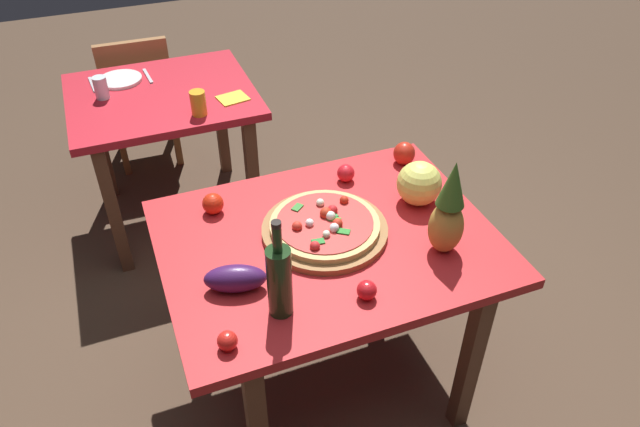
{
  "coord_description": "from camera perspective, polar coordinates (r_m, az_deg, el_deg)",
  "views": [
    {
      "loc": [
        -0.61,
        -1.48,
        2.15
      ],
      "look_at": [
        0.0,
        0.08,
        0.82
      ],
      "focal_mm": 33.46,
      "sensor_mm": 36.0,
      "label": 1
    }
  ],
  "objects": [
    {
      "name": "ground_plane",
      "position": [
        2.68,
        0.61,
        -14.94
      ],
      "size": [
        10.0,
        10.0,
        0.0
      ],
      "primitive_type": "plane",
      "color": "#4C3828"
    },
    {
      "name": "display_table",
      "position": [
        2.18,
        0.73,
        -4.26
      ],
      "size": [
        1.17,
        0.91,
        0.77
      ],
      "color": "brown",
      "rests_on": "ground_plane"
    },
    {
      "name": "background_table",
      "position": [
        3.21,
        -14.65,
        9.17
      ],
      "size": [
        0.91,
        0.8,
        0.77
      ],
      "color": "brown",
      "rests_on": "ground_plane"
    },
    {
      "name": "dining_chair",
      "position": [
        3.83,
        -16.92,
        10.92
      ],
      "size": [
        0.41,
        0.41,
        0.85
      ],
      "rotation": [
        0.0,
        0.0,
        3.12
      ],
      "color": "olive",
      "rests_on": "ground_plane"
    },
    {
      "name": "pizza_board",
      "position": [
        2.13,
        0.49,
        -1.57
      ],
      "size": [
        0.45,
        0.45,
        0.02
      ],
      "primitive_type": "cylinder",
      "color": "olive",
      "rests_on": "display_table"
    },
    {
      "name": "pizza",
      "position": [
        2.11,
        0.48,
        -1.0
      ],
      "size": [
        0.39,
        0.39,
        0.06
      ],
      "color": "tan",
      "rests_on": "pizza_board"
    },
    {
      "name": "wine_bottle",
      "position": [
        1.77,
        -3.9,
        -6.33
      ],
      "size": [
        0.08,
        0.08,
        0.35
      ],
      "color": "#1A3216",
      "rests_on": "display_table"
    },
    {
      "name": "pineapple_left",
      "position": [
        2.01,
        12.17,
        0.08
      ],
      "size": [
        0.12,
        0.12,
        0.36
      ],
      "color": "#B98C39",
      "rests_on": "display_table"
    },
    {
      "name": "melon",
      "position": [
        2.26,
        9.47,
        2.85
      ],
      "size": [
        0.17,
        0.17,
        0.17
      ],
      "primitive_type": "sphere",
      "color": "#E0DF64",
      "rests_on": "display_table"
    },
    {
      "name": "bell_pepper",
      "position": [
        2.5,
        8.06,
        5.71
      ],
      "size": [
        0.09,
        0.09,
        0.1
      ],
      "primitive_type": "ellipsoid",
      "color": "red",
      "rests_on": "display_table"
    },
    {
      "name": "eggplant",
      "position": [
        1.92,
        -8.11,
        -6.16
      ],
      "size": [
        0.22,
        0.15,
        0.09
      ],
      "primitive_type": "ellipsoid",
      "rotation": [
        0.0,
        0.0,
        2.84
      ],
      "color": "#3D1A4E",
      "rests_on": "display_table"
    },
    {
      "name": "tomato_beside_pepper",
      "position": [
        1.77,
        -8.85,
        -11.94
      ],
      "size": [
        0.06,
        0.06,
        0.06
      ],
      "primitive_type": "sphere",
      "color": "red",
      "rests_on": "display_table"
    },
    {
      "name": "tomato_by_bottle",
      "position": [
        2.24,
        -10.2,
        0.93
      ],
      "size": [
        0.08,
        0.08,
        0.08
      ],
      "primitive_type": "sphere",
      "color": "red",
      "rests_on": "display_table"
    },
    {
      "name": "tomato_at_corner",
      "position": [
        2.37,
        2.48,
        3.88
      ],
      "size": [
        0.07,
        0.07,
        0.07
      ],
      "primitive_type": "sphere",
      "color": "red",
      "rests_on": "display_table"
    },
    {
      "name": "tomato_near_board",
      "position": [
        1.88,
        4.5,
        -7.32
      ],
      "size": [
        0.06,
        0.06,
        0.06
      ],
      "primitive_type": "sphere",
      "color": "red",
      "rests_on": "display_table"
    },
    {
      "name": "drinking_glass_juice",
      "position": [
        2.88,
        -11.57,
        10.31
      ],
      "size": [
        0.07,
        0.07,
        0.12
      ],
      "primitive_type": "cylinder",
      "color": "orange",
      "rests_on": "background_table"
    },
    {
      "name": "drinking_glass_water",
      "position": [
        3.16,
        -20.21,
        11.23
      ],
      "size": [
        0.07,
        0.07,
        0.11
      ],
      "primitive_type": "cylinder",
      "color": "silver",
      "rests_on": "background_table"
    },
    {
      "name": "dinner_plate",
      "position": [
        3.33,
        -18.56,
        12.05
      ],
      "size": [
        0.22,
        0.22,
        0.02
      ],
      "primitive_type": "cylinder",
      "color": "white",
      "rests_on": "background_table"
    },
    {
      "name": "fork_utensil",
      "position": [
        3.33,
        -20.94,
        11.44
      ],
      "size": [
        0.03,
        0.18,
        0.01
      ],
      "primitive_type": "cube",
      "rotation": [
        0.0,
        0.0,
        0.08
      ],
      "color": "silver",
      "rests_on": "background_table"
    },
    {
      "name": "knife_utensil",
      "position": [
        3.33,
        -16.14,
        12.52
      ],
      "size": [
        0.03,
        0.18,
        0.01
      ],
      "primitive_type": "cube",
      "rotation": [
        0.0,
        0.0,
        0.08
      ],
      "color": "silver",
      "rests_on": "background_table"
    },
    {
      "name": "napkin_folded",
      "position": [
        3.02,
        -8.34,
        10.86
      ],
      "size": [
        0.16,
        0.14,
        0.01
      ],
      "primitive_type": "cube",
      "rotation": [
        0.0,
        0.0,
        0.19
      ],
      "color": "yellow",
      "rests_on": "background_table"
    }
  ]
}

